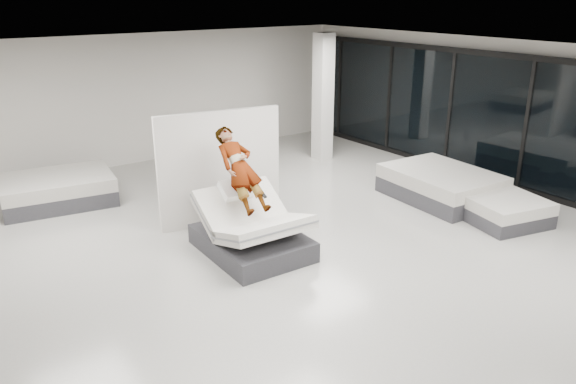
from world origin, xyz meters
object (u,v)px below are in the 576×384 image
object	(u,v)px
person	(241,180)
flat_bed_left_far	(58,189)
divider_panel	(220,168)
column	(323,98)
flat_bed_right_near	(496,206)
remote	(264,195)
hero_bed	(252,232)
flat_bed_right_far	(441,185)

from	to	relation	value
person	flat_bed_left_far	xyz separation A→B (m)	(-1.98, 4.02, -0.90)
divider_panel	column	size ratio (longest dim) A/B	0.74
divider_panel	flat_bed_left_far	bearing A→B (deg)	137.80
flat_bed_right_near	remote	bearing A→B (deg)	161.71
remote	column	distance (m)	5.72
hero_bed	flat_bed_right_far	size ratio (longest dim) A/B	0.83
hero_bed	flat_bed_left_far	xyz separation A→B (m)	(-1.97, 4.33, -0.08)
hero_bed	person	xyz separation A→B (m)	(0.01, 0.31, 0.82)
hero_bed	person	bearing A→B (deg)	87.91
person	flat_bed_right_far	distance (m)	4.73
column	divider_panel	bearing A→B (deg)	-152.75
flat_bed_right_far	hero_bed	bearing A→B (deg)	177.85
hero_bed	person	size ratio (longest dim) A/B	1.18
hero_bed	flat_bed_left_far	size ratio (longest dim) A/B	0.83
person	hero_bed	bearing A→B (deg)	-90.00
divider_panel	flat_bed_right_far	bearing A→B (deg)	-10.72
remote	flat_bed_left_far	xyz separation A→B (m)	(-2.19, 4.38, -0.70)
flat_bed_right_near	column	distance (m)	5.34
remote	flat_bed_left_far	bearing A→B (deg)	118.67
hero_bed	column	xyz separation A→B (m)	(4.53, 3.66, 1.23)
flat_bed_right_far	divider_panel	bearing A→B (deg)	159.45
hero_bed	flat_bed_right_far	distance (m)	4.63
hero_bed	divider_panel	distance (m)	1.64
divider_panel	hero_bed	bearing A→B (deg)	-90.38
person	flat_bed_left_far	size ratio (longest dim) A/B	0.71
flat_bed_right_near	column	bearing A→B (deg)	91.03
column	flat_bed_right_far	bearing A→B (deg)	-88.56
remote	flat_bed_right_far	world-z (taller)	remote
person	flat_bed_right_near	distance (m)	5.05
flat_bed_left_far	remote	bearing A→B (deg)	-63.42
person	remote	xyz separation A→B (m)	(0.21, -0.36, -0.20)
flat_bed_left_far	column	size ratio (longest dim) A/B	0.74
person	flat_bed_right_near	xyz separation A→B (m)	(4.61, -1.81, -0.95)
flat_bed_right_near	divider_panel	bearing A→B (deg)	145.77
column	person	bearing A→B (deg)	-143.44
person	column	bearing A→B (deg)	38.64
person	column	xyz separation A→B (m)	(4.52, 3.35, 0.41)
hero_bed	column	size ratio (longest dim) A/B	0.62
hero_bed	person	distance (m)	0.88
remote	divider_panel	world-z (taller)	divider_panel
hero_bed	flat_bed_left_far	bearing A→B (deg)	114.49
remote	person	bearing A→B (deg)	122.15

